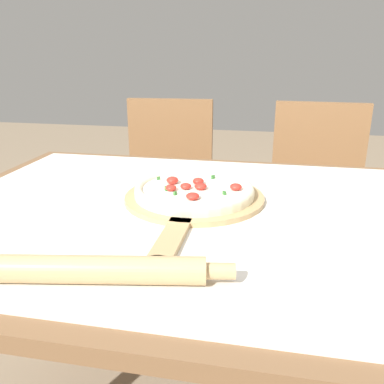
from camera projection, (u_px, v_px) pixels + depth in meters
name	position (u px, v px, depth m)	size (l,w,h in m)	color
dining_table	(211.00, 253.00, 0.95)	(1.33, 0.94, 0.74)	brown
towel_cloth	(212.00, 211.00, 0.92)	(1.25, 0.86, 0.00)	silver
pizza_peel	(193.00, 201.00, 0.96)	(0.34, 0.53, 0.01)	tan
pizza	(194.00, 190.00, 0.98)	(0.29, 0.29, 0.04)	beige
rolling_pin	(83.00, 269.00, 0.63)	(0.47, 0.11, 0.04)	tan
chair_left	(168.00, 186.00, 1.82)	(0.42, 0.42, 0.89)	brown
chair_right	(315.00, 196.00, 1.70)	(0.42, 0.42, 0.89)	brown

